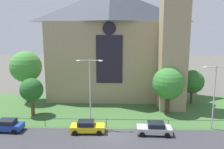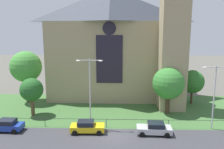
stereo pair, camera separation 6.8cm
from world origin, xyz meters
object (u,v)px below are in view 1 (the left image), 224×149
object	(u,v)px
tree_right_far	(192,82)
parked_car_silver	(154,128)
tree_left_far	(26,67)
streetlamp_near	(90,85)
tree_right_near	(168,83)
church_building	(115,42)
streetlamp_far	(215,89)
parked_car_yellow	(87,127)
parked_car_blue	(6,125)
tree_left_near	(32,90)

from	to	relation	value
tree_right_far	parked_car_silver	world-z (taller)	tree_right_far
tree_left_far	streetlamp_near	world-z (taller)	streetlamp_near
tree_right_near	tree_left_far	size ratio (longest dim) A/B	0.79
church_building	parked_car_silver	distance (m)	20.44
church_building	streetlamp_far	bearing A→B (deg)	-50.30
parked_car_silver	church_building	bearing A→B (deg)	-70.79
tree_left_far	parked_car_yellow	xyz separation A→B (m)	(12.26, -12.51, -5.47)
church_building	streetlamp_near	size ratio (longest dim) A/B	2.87
parked_car_blue	parked_car_silver	bearing A→B (deg)	-179.36
tree_right_near	streetlamp_near	bearing A→B (deg)	-152.24
church_building	tree_right_near	distance (m)	13.89
tree_left_near	parked_car_yellow	xyz separation A→B (m)	(8.94, -5.80, -3.13)
parked_car_blue	parked_car_yellow	xyz separation A→B (m)	(10.28, -0.12, 0.00)
church_building	tree_right_near	size ratio (longest dim) A/B	3.68
parked_car_blue	parked_car_silver	size ratio (longest dim) A/B	1.00
streetlamp_far	parked_car_silver	bearing A→B (deg)	-166.41
streetlamp_near	tree_right_far	bearing A→B (deg)	33.52
parked_car_blue	tree_right_far	bearing A→B (deg)	-153.63
parked_car_blue	tree_left_near	bearing A→B (deg)	-101.41
streetlamp_far	parked_car_blue	distance (m)	26.60
tree_left_far	parked_car_blue	world-z (taller)	tree_left_far
tree_right_near	parked_car_yellow	bearing A→B (deg)	-146.84
tree_left_near	parked_car_silver	distance (m)	18.53
tree_right_far	parked_car_yellow	world-z (taller)	tree_right_far
tree_left_near	tree_left_far	size ratio (longest dim) A/B	0.63
tree_right_far	parked_car_blue	bearing A→B (deg)	-155.51
parked_car_silver	parked_car_blue	bearing A→B (deg)	1.16
streetlamp_near	parked_car_blue	size ratio (longest dim) A/B	2.13
parked_car_blue	parked_car_silver	world-z (taller)	same
parked_car_yellow	parked_car_silver	bearing A→B (deg)	-3.93
tree_right_far	parked_car_yellow	xyz separation A→B (m)	(-16.43, -12.29, -3.10)
tree_right_far	tree_left_near	bearing A→B (deg)	-165.65
streetlamp_near	tree_left_far	bearing A→B (deg)	138.75
parked_car_blue	parked_car_yellow	size ratio (longest dim) A/B	1.00
streetlamp_far	parked_car_silver	xyz separation A→B (m)	(-7.62, -1.84, -4.52)
church_building	streetlamp_far	world-z (taller)	church_building
streetlamp_near	parked_car_yellow	xyz separation A→B (m)	(-0.23, -1.56, -4.94)
tree_right_far	streetlamp_far	xyz separation A→B (m)	(-0.53, -10.73, 1.42)
tree_left_far	streetlamp_far	xyz separation A→B (m)	(28.16, -10.95, -0.95)
parked_car_silver	tree_right_far	bearing A→B (deg)	-120.55
church_building	tree_left_far	world-z (taller)	church_building
streetlamp_near	tree_right_near	bearing A→B (deg)	27.76
tree_right_far	parked_car_blue	distance (m)	29.51
tree_right_near	parked_car_yellow	world-z (taller)	tree_right_near
tree_left_near	parked_car_blue	world-z (taller)	tree_left_near
church_building	tree_left_far	xyz separation A→B (m)	(-15.31, -4.52, -4.06)
tree_left_far	streetlamp_near	distance (m)	16.62
tree_right_near	tree_left_far	xyz separation A→B (m)	(-23.59, 5.11, 1.58)
tree_right_near	parked_car_blue	world-z (taller)	tree_right_near
tree_right_far	parked_car_blue	size ratio (longest dim) A/B	1.37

